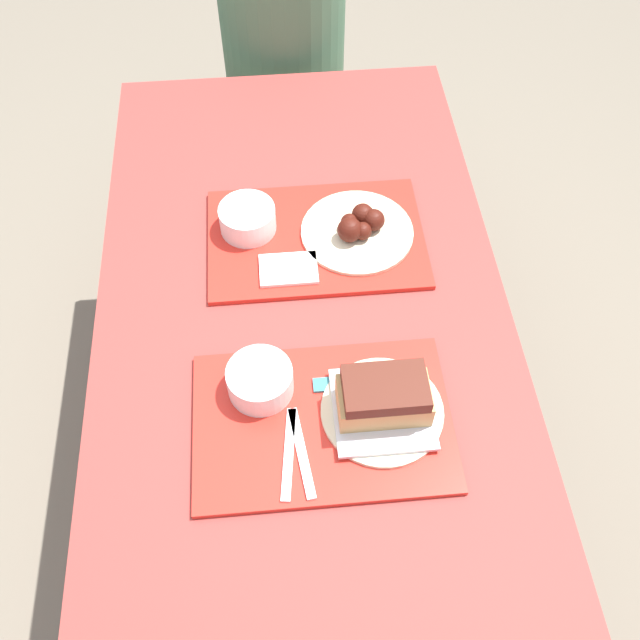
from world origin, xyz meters
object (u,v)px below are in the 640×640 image
Objects in this scene: tray_far at (316,238)px; wings_plate_far at (358,228)px; bowl_coleslaw_near at (260,380)px; person_seated_across at (283,24)px; tray_near at (323,422)px; bowl_coleslaw_far at (247,218)px; brisket_sandwich_plate at (383,401)px.

wings_plate_far reaches higher than tray_far.
bowl_coleslaw_near is 0.17× the size of person_seated_across.
wings_plate_far is 0.34× the size of person_seated_across.
bowl_coleslaw_far reaches higher than tray_near.
tray_near is at bearing -90.15° from person_seated_across.
wings_plate_far reaches higher than bowl_coleslaw_far.
wings_plate_far is (0.09, 0.00, 0.02)m from tray_far.
person_seated_across reaches higher than bowl_coleslaw_far.
brisket_sandwich_plate is at bearing -17.62° from bowl_coleslaw_near.
bowl_coleslaw_far is (-0.11, 0.47, 0.04)m from tray_near.
bowl_coleslaw_near reaches higher than tray_near.
tray_near is at bearing -76.22° from bowl_coleslaw_far.
brisket_sandwich_plate is 0.43m from wings_plate_far.
brisket_sandwich_plate is (0.11, 0.01, 0.04)m from tray_near.
tray_near is 1.91× the size of wings_plate_far.
tray_far is 0.80m from person_seated_across.
person_seated_across reaches higher than tray_near.
tray_near is 2.09× the size of brisket_sandwich_plate.
tray_far is at bearing 86.54° from tray_near.
tray_near is 0.45m from wings_plate_far.
brisket_sandwich_plate reaches higher than tray_far.
person_seated_across reaches higher than tray_far.
tray_far is 1.91× the size of wings_plate_far.
brisket_sandwich_plate is 1.23m from person_seated_across.
tray_far is at bearing 69.90° from bowl_coleslaw_near.
bowl_coleslaw_near reaches higher than tray_far.
person_seated_across is at bearing 84.67° from bowl_coleslaw_near.
wings_plate_far is at bearing 88.75° from brisket_sandwich_plate.
tray_near is at bearing -176.46° from brisket_sandwich_plate.
person_seated_across is at bearing 89.85° from tray_near.
person_seated_across reaches higher than brisket_sandwich_plate.
brisket_sandwich_plate is at bearing 3.54° from tray_near.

